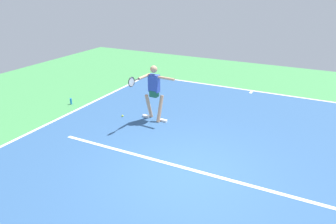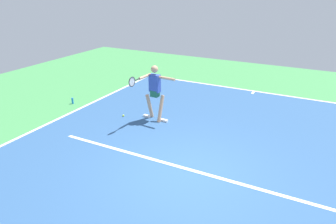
% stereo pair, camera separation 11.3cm
% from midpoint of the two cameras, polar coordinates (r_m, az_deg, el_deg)
% --- Properties ---
extents(ground_plane, '(23.10, 23.10, 0.00)m').
position_cam_midpoint_polar(ground_plane, '(7.33, 3.00, -11.23)').
color(ground_plane, '#428E4C').
extents(court_surface, '(10.07, 13.55, 0.00)m').
position_cam_midpoint_polar(court_surface, '(7.33, 3.00, -11.21)').
color(court_surface, '#2D5484').
rests_on(court_surface, ground_plane).
extents(court_line_baseline_near, '(10.07, 0.10, 0.01)m').
position_cam_midpoint_polar(court_line_baseline_near, '(13.20, 14.97, 3.81)').
color(court_line_baseline_near, white).
rests_on(court_line_baseline_near, ground_plane).
extents(court_line_sideline_right, '(0.10, 13.55, 0.01)m').
position_cam_midpoint_polar(court_line_sideline_right, '(10.12, -23.79, -3.20)').
color(court_line_sideline_right, white).
rests_on(court_line_sideline_right, ground_plane).
extents(court_line_service, '(7.55, 0.10, 0.01)m').
position_cam_midpoint_polar(court_line_service, '(7.48, 3.62, -10.45)').
color(court_line_service, white).
rests_on(court_line_service, ground_plane).
extents(court_line_centre_mark, '(0.10, 0.30, 0.01)m').
position_cam_midpoint_polar(court_line_centre_mark, '(13.01, 14.78, 3.56)').
color(court_line_centre_mark, white).
rests_on(court_line_centre_mark, ground_plane).
extents(tennis_player, '(1.18, 1.23, 1.79)m').
position_cam_midpoint_polar(tennis_player, '(9.66, -2.99, 4.15)').
color(tennis_player, tan).
rests_on(tennis_player, ground_plane).
extents(tennis_ball_near_player, '(0.07, 0.07, 0.07)m').
position_cam_midpoint_polar(tennis_ball_near_player, '(10.34, -8.67, -0.71)').
color(tennis_ball_near_player, '#C6E53D').
rests_on(tennis_ball_near_player, ground_plane).
extents(water_bottle, '(0.07, 0.07, 0.22)m').
position_cam_midpoint_polar(water_bottle, '(11.83, -17.65, 1.88)').
color(water_bottle, blue).
rests_on(water_bottle, ground_plane).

